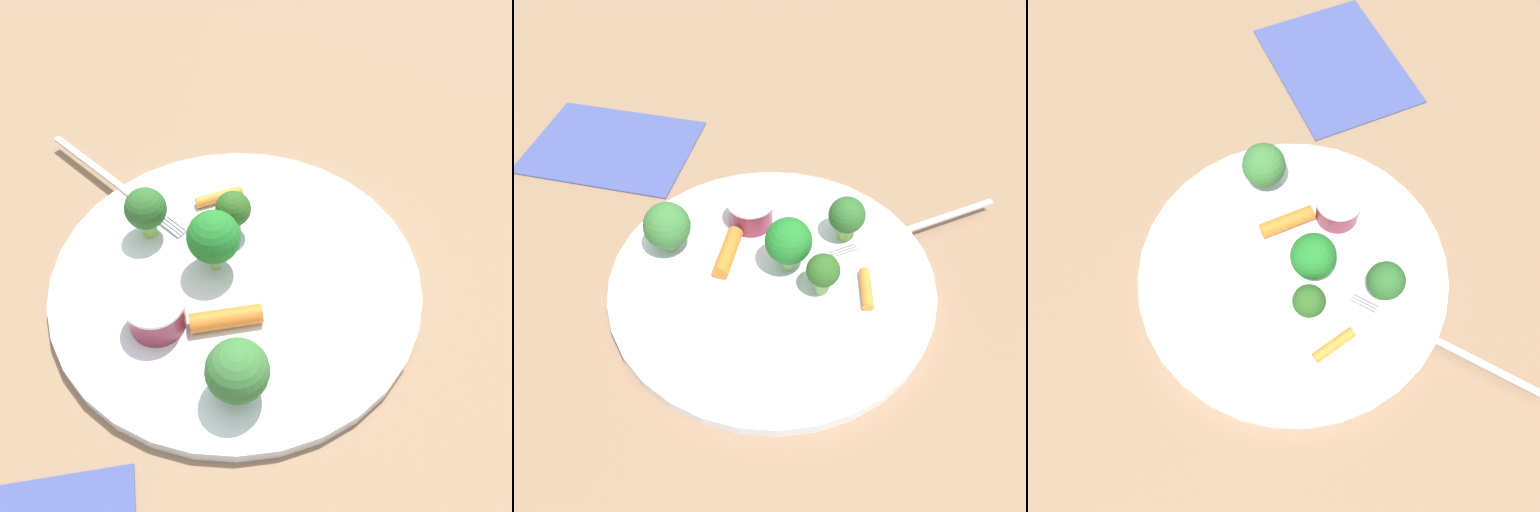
% 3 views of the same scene
% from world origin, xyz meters
% --- Properties ---
extents(ground_plane, '(2.40, 2.40, 0.00)m').
position_xyz_m(ground_plane, '(0.00, 0.00, 0.00)').
color(ground_plane, '#87684D').
extents(plate, '(0.32, 0.32, 0.01)m').
position_xyz_m(plate, '(0.00, 0.00, 0.01)').
color(plate, white).
rests_on(plate, ground_plane).
extents(sauce_cup, '(0.05, 0.05, 0.03)m').
position_xyz_m(sauce_cup, '(-0.01, 0.08, 0.03)').
color(sauce_cup, maroon).
rests_on(sauce_cup, plate).
extents(broccoli_floret_0, '(0.05, 0.05, 0.06)m').
position_xyz_m(broccoli_floret_0, '(0.02, 0.01, 0.05)').
color(broccoli_floret_0, '#8FC067').
rests_on(broccoli_floret_0, plate).
extents(broccoli_floret_1, '(0.03, 0.03, 0.05)m').
position_xyz_m(broccoli_floret_1, '(0.04, -0.03, 0.04)').
color(broccoli_floret_1, '#85B36F').
rests_on(broccoli_floret_1, plate).
extents(broccoli_floret_2, '(0.05, 0.05, 0.06)m').
position_xyz_m(broccoli_floret_2, '(-0.09, 0.06, 0.04)').
color(broccoli_floret_2, '#89B362').
rests_on(broccoli_floret_2, plate).
extents(broccoli_floret_3, '(0.04, 0.04, 0.05)m').
position_xyz_m(broccoli_floret_3, '(0.08, 0.04, 0.04)').
color(broccoli_floret_3, '#91C657').
rests_on(broccoli_floret_3, plate).
extents(carrot_stick_0, '(0.04, 0.06, 0.02)m').
position_xyz_m(carrot_stick_0, '(-0.04, 0.03, 0.02)').
color(carrot_stick_0, orange).
rests_on(carrot_stick_0, plate).
extents(carrot_stick_1, '(0.02, 0.05, 0.01)m').
position_xyz_m(carrot_stick_1, '(0.08, -0.04, 0.02)').
color(carrot_stick_1, orange).
rests_on(carrot_stick_1, plate).
extents(fork, '(0.20, 0.05, 0.00)m').
position_xyz_m(fork, '(0.16, 0.03, 0.01)').
color(fork, silver).
rests_on(fork, plate).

